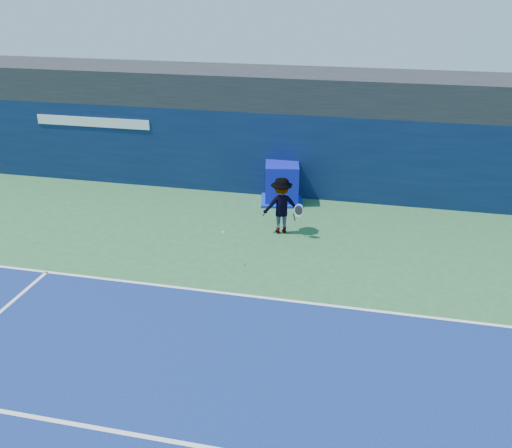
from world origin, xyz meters
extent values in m
plane|color=#2C6337|center=(0.00, 0.00, 0.00)|extent=(80.00, 80.00, 0.00)
cube|color=white|center=(0.00, 3.00, 0.01)|extent=(24.00, 0.10, 0.01)
cube|color=white|center=(0.00, -2.00, 0.01)|extent=(24.00, 0.10, 0.01)
cube|color=black|center=(0.00, 11.50, 3.60)|extent=(36.00, 3.00, 1.20)
cube|color=#0A1A3C|center=(0.00, 10.50, 1.50)|extent=(36.00, 1.00, 3.00)
cube|color=white|center=(-7.00, 9.99, 2.35)|extent=(4.50, 0.04, 0.35)
cube|color=#0C10AF|center=(0.25, 9.58, 0.69)|extent=(1.34, 1.34, 1.38)
cube|color=#0C23AD|center=(0.25, 9.58, 0.05)|extent=(1.68, 1.68, 0.09)
imported|color=white|center=(0.70, 6.98, 0.89)|extent=(1.31, 1.03, 1.78)
cylinder|color=black|center=(1.15, 6.73, 0.65)|extent=(0.08, 0.16, 0.28)
torus|color=silver|center=(1.29, 6.68, 0.90)|extent=(0.33, 0.18, 0.32)
cylinder|color=black|center=(1.29, 6.68, 0.90)|extent=(0.27, 0.14, 0.27)
sphere|color=#D5F91B|center=(-0.42, 4.43, 1.02)|extent=(0.06, 0.06, 0.06)
camera|label=1|loc=(3.53, -8.97, 7.44)|focal=40.00mm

